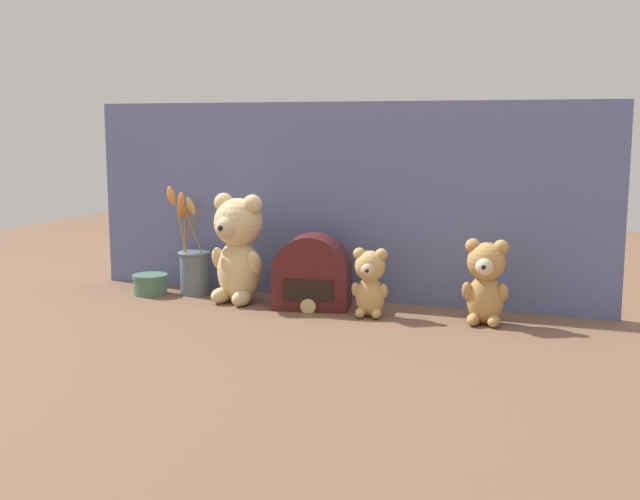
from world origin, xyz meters
name	(u,v)px	position (x,y,z in m)	size (l,w,h in m)	color
ground_plane	(317,311)	(0.00, 0.00, 0.00)	(4.00, 4.00, 0.00)	brown
backdrop_wall	(338,202)	(0.00, 0.17, 0.28)	(1.54, 0.02, 0.56)	slate
teddy_bear_large	(238,246)	(-0.25, 0.02, 0.16)	(0.17, 0.16, 0.31)	#DBBC84
teddy_bear_medium	(486,280)	(0.45, 0.01, 0.11)	(0.12, 0.11, 0.22)	tan
teddy_bear_small	(370,281)	(0.15, -0.01, 0.10)	(0.10, 0.09, 0.18)	tan
flower_vase	(194,265)	(-0.42, 0.07, 0.09)	(0.12, 0.16, 0.33)	slate
vintage_radio	(312,278)	(-0.03, 0.03, 0.08)	(0.23, 0.16, 0.21)	#4C1919
decorative_tin_tall	(150,284)	(-0.54, 0.02, 0.03)	(0.10, 0.10, 0.06)	#47705B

